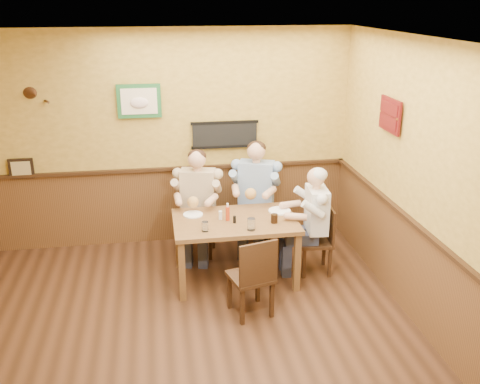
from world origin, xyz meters
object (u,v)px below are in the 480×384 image
object	(u,v)px
chair_back_right	(256,215)
chair_back_left	(199,222)
diner_white_elder	(316,227)
salt_shaker	(220,215)
hot_sauce_bottle	(228,213)
water_glass_left	(205,227)
pepper_shaker	(234,219)
chair_right_end	(315,240)
cola_tumbler	(274,218)
diner_tan_shirt	(199,208)
diner_blue_polo	(256,201)
dining_table	(235,227)
chair_near_side	(250,275)
water_glass_mid	(251,224)

from	to	relation	value
chair_back_right	chair_back_left	bearing A→B (deg)	-154.11
diner_white_elder	salt_shaker	size ratio (longest dim) A/B	11.65
hot_sauce_bottle	water_glass_left	bearing A→B (deg)	-137.99
chair_back_left	salt_shaker	world-z (taller)	chair_back_left
chair_back_left	water_glass_left	bearing A→B (deg)	-77.65
chair_back_left	water_glass_left	world-z (taller)	chair_back_left
hot_sauce_bottle	chair_back_left	bearing A→B (deg)	110.44
salt_shaker	pepper_shaker	size ratio (longest dim) A/B	1.21
hot_sauce_bottle	salt_shaker	xyz separation A→B (m)	(-0.08, 0.04, -0.04)
chair_right_end	cola_tumbler	distance (m)	0.69
diner_tan_shirt	diner_blue_polo	distance (m)	0.76
chair_right_end	cola_tumbler	bearing A→B (deg)	-68.26
dining_table	cola_tumbler	bearing A→B (deg)	-20.46
diner_tan_shirt	hot_sauce_bottle	bearing A→B (deg)	-56.44
diner_blue_polo	cola_tumbler	bearing A→B (deg)	-68.78
chair_back_left	diner_tan_shirt	bearing A→B (deg)	0.00
chair_near_side	diner_white_elder	xyz separation A→B (m)	(0.92, 0.76, 0.14)
dining_table	diner_white_elder	size ratio (longest dim) A/B	1.19
chair_right_end	salt_shaker	world-z (taller)	salt_shaker
salt_shaker	dining_table	bearing A→B (deg)	-12.21
chair_near_side	diner_white_elder	size ratio (longest dim) A/B	0.76
diner_tan_shirt	diner_blue_polo	bearing A→B (deg)	19.12
chair_right_end	chair_back_left	bearing A→B (deg)	-113.48
cola_tumbler	hot_sauce_bottle	bearing A→B (deg)	163.59
chair_near_side	cola_tumbler	world-z (taller)	chair_near_side
chair_back_right	pepper_shaker	xyz separation A→B (m)	(-0.42, -0.89, 0.34)
dining_table	pepper_shaker	xyz separation A→B (m)	(-0.02, -0.09, 0.13)
chair_right_end	cola_tumbler	world-z (taller)	cola_tumbler
water_glass_left	salt_shaker	xyz separation A→B (m)	(0.21, 0.30, -0.00)
chair_right_end	pepper_shaker	xyz separation A→B (m)	(-0.99, -0.10, 0.38)
salt_shaker	water_glass_mid	bearing A→B (deg)	-49.63
chair_right_end	diner_blue_polo	distance (m)	1.00
water_glass_mid	diner_tan_shirt	bearing A→B (deg)	115.36
chair_right_end	chair_near_side	world-z (taller)	chair_near_side
chair_near_side	diner_tan_shirt	world-z (taller)	diner_tan_shirt
dining_table	hot_sauce_bottle	bearing A→B (deg)	-174.49
cola_tumbler	salt_shaker	size ratio (longest dim) A/B	1.01
hot_sauce_bottle	pepper_shaker	xyz separation A→B (m)	(0.07, -0.08, -0.05)
cola_tumbler	diner_blue_polo	bearing A→B (deg)	91.33
dining_table	hot_sauce_bottle	size ratio (longest dim) A/B	7.54
chair_back_right	hot_sauce_bottle	world-z (taller)	hot_sauce_bottle
diner_blue_polo	diner_white_elder	distance (m)	0.97
chair_near_side	salt_shaker	distance (m)	0.89
diner_white_elder	chair_back_left	bearing A→B (deg)	-113.48
diner_tan_shirt	salt_shaker	bearing A→B (deg)	-61.03
dining_table	chair_right_end	size ratio (longest dim) A/B	1.70
chair_back_left	water_glass_left	distance (m)	1.05
dining_table	diner_blue_polo	bearing A→B (deg)	63.36
chair_back_left	diner_white_elder	world-z (taller)	diner_white_elder
dining_table	water_glass_mid	world-z (taller)	water_glass_mid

